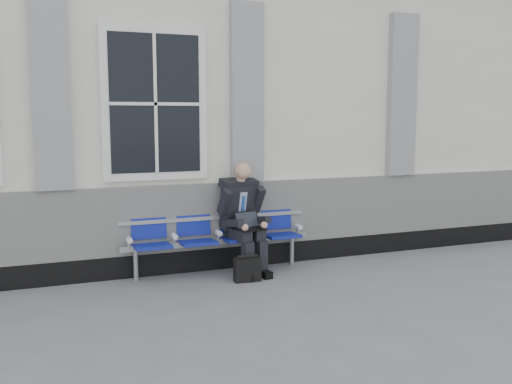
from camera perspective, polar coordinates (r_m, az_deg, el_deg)
name	(u,v)px	position (r m, az deg, el deg)	size (l,w,h in m)	color
ground	(154,313)	(6.34, -10.17, -11.82)	(70.00, 70.00, 0.00)	slate
station_building	(106,108)	(9.42, -14.74, 8.12)	(14.40, 4.40, 4.49)	white
bench	(217,232)	(7.70, -3.92, -3.99)	(2.60, 0.47, 0.91)	#9EA0A3
businessman	(243,214)	(7.63, -1.32, -2.21)	(0.65, 0.87, 1.49)	black
briefcase	(247,269)	(7.33, -0.88, -7.72)	(0.35, 0.16, 0.35)	black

